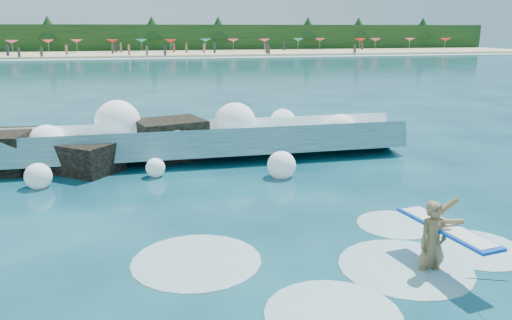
% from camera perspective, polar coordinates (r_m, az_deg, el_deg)
% --- Properties ---
extents(ground, '(200.00, 200.00, 0.00)m').
position_cam_1_polar(ground, '(10.37, -5.65, -9.69)').
color(ground, '#07263E').
rests_on(ground, ground).
extents(beach, '(140.00, 20.00, 0.40)m').
position_cam_1_polar(beach, '(87.47, -12.62, 11.77)').
color(beach, tan).
rests_on(beach, ground).
extents(wet_band, '(140.00, 5.00, 0.08)m').
position_cam_1_polar(wet_band, '(76.50, -12.48, 11.28)').
color(wet_band, silver).
rests_on(wet_band, ground).
extents(treeline, '(140.00, 4.00, 5.00)m').
position_cam_1_polar(treeline, '(97.39, -12.80, 13.39)').
color(treeline, black).
rests_on(treeline, ground).
extents(breaking_wave, '(17.90, 2.79, 1.54)m').
position_cam_1_polar(breaking_wave, '(17.13, -12.94, 1.78)').
color(breaking_wave, teal).
rests_on(breaking_wave, ground).
extents(rock_cluster, '(8.41, 3.55, 1.53)m').
position_cam_1_polar(rock_cluster, '(17.01, -20.01, 0.98)').
color(rock_cluster, black).
rests_on(rock_cluster, ground).
extents(surfer_with_board, '(1.00, 2.84, 1.62)m').
position_cam_1_polar(surfer_with_board, '(9.62, 19.86, -8.67)').
color(surfer_with_board, olive).
rests_on(surfer_with_board, ground).
extents(wave_spray, '(14.75, 4.72, 2.04)m').
position_cam_1_polar(wave_spray, '(16.85, -12.91, 3.11)').
color(wave_spray, white).
rests_on(wave_spray, ground).
extents(surf_foam, '(9.22, 5.10, 0.13)m').
position_cam_1_polar(surf_foam, '(9.71, 11.64, -11.71)').
color(surf_foam, silver).
rests_on(surf_foam, ground).
extents(beach_umbrellas, '(113.98, 6.73, 0.50)m').
position_cam_1_polar(beach_umbrellas, '(89.21, -12.71, 13.14)').
color(beach_umbrellas, red).
rests_on(beach_umbrellas, ground).
extents(beachgoers, '(108.62, 13.21, 1.92)m').
position_cam_1_polar(beachgoers, '(84.26, -9.67, 12.42)').
color(beachgoers, '#3F332D').
rests_on(beachgoers, ground).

